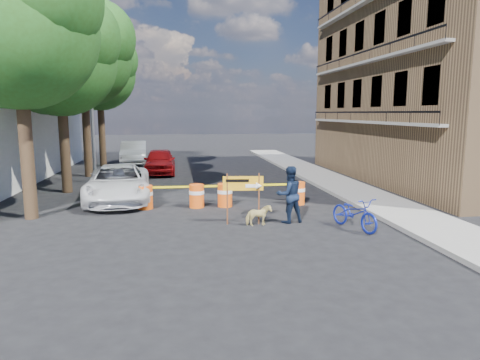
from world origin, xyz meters
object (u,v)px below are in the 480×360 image
object	(u,v)px
barrel_far_right	(298,193)
bicycle	(355,198)
detour_sign	(248,187)
pedestrian	(289,195)
barrel_mid_right	(225,195)
barrel_mid_left	(197,195)
sedan_silver	(134,153)
sedan_red	(160,161)
dog	(259,215)
suv_white	(118,183)
barrel_far_left	(145,197)

from	to	relation	value
barrel_far_right	bicycle	size ratio (longest dim) A/B	0.46
barrel_far_right	detour_sign	distance (m)	3.79
bicycle	pedestrian	bearing A→B (deg)	129.26
barrel_mid_right	pedestrian	bearing A→B (deg)	-56.10
barrel_mid_left	barrel_far_right	distance (m)	4.02
barrel_mid_right	sedan_silver	world-z (taller)	sedan_silver
bicycle	sedan_red	world-z (taller)	bicycle
barrel_mid_right	pedestrian	xyz separation A→B (m)	(1.84, -2.73, 0.47)
dog	barrel_mid_right	bearing A→B (deg)	5.27
suv_white	sedan_red	bearing A→B (deg)	75.75
sedan_silver	pedestrian	bearing A→B (deg)	-72.82
barrel_mid_left	bicycle	xyz separation A→B (m)	(4.74, -3.84, 0.51)
barrel_far_right	detour_sign	bearing A→B (deg)	-131.85
sedan_red	barrel_far_right	bearing A→B (deg)	-59.17
barrel_far_left	barrel_far_right	distance (m)	5.96
barrel_mid_right	detour_sign	world-z (taller)	detour_sign
bicycle	suv_white	bearing A→B (deg)	125.88
detour_sign	sedan_red	distance (m)	12.83
barrel_far_left	pedestrian	size ratio (longest dim) A/B	0.48
barrel_mid_right	suv_white	size ratio (longest dim) A/B	0.17
pedestrian	suv_white	bearing A→B (deg)	-47.47
detour_sign	sedan_red	size ratio (longest dim) A/B	0.38
barrel_far_right	pedestrian	size ratio (longest dim) A/B	0.48
sedan_red	sedan_silver	distance (m)	5.55
barrel_mid_right	sedan_red	distance (m)	10.04
barrel_far_left	barrel_mid_left	xyz separation A→B (m)	(1.94, -0.04, 0.00)
barrel_mid_left	sedan_red	bearing A→B (deg)	100.25
barrel_mid_left	dog	xyz separation A→B (m)	(1.85, -3.01, -0.13)
detour_sign	bicycle	size ratio (longest dim) A/B	0.86
barrel_mid_right	detour_sign	size ratio (longest dim) A/B	0.53
detour_sign	pedestrian	bearing A→B (deg)	7.10
barrel_far_left	detour_sign	bearing A→B (deg)	-38.92
barrel_far_left	barrel_mid_left	world-z (taller)	same
barrel_mid_right	dog	world-z (taller)	barrel_mid_right
pedestrian	sedan_red	bearing A→B (deg)	-80.94
barrel_mid_left	detour_sign	xyz separation A→B (m)	(1.54, -2.77, 0.75)
sedan_silver	suv_white	bearing A→B (deg)	-90.98
detour_sign	pedestrian	size ratio (longest dim) A/B	0.89
barrel_mid_right	suv_white	distance (m)	4.54
suv_white	dog	bearing A→B (deg)	-47.50
bicycle	dog	world-z (taller)	bicycle
detour_sign	suv_white	world-z (taller)	detour_sign
dog	barrel_far_right	bearing A→B (deg)	-44.53
barrel_mid_left	sedan_silver	bearing A→B (deg)	104.18
barrel_mid_left	suv_white	size ratio (longest dim) A/B	0.17
detour_sign	suv_white	distance (m)	6.44
barrel_far_right	dog	bearing A→B (deg)	-125.80
barrel_far_right	suv_white	distance (m)	7.33
pedestrian	sedan_silver	bearing A→B (deg)	-80.82
sedan_red	sedan_silver	xyz separation A→B (m)	(-2.00, 5.18, 0.06)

